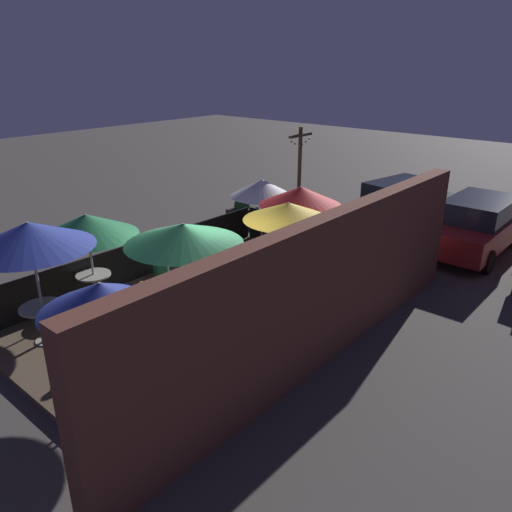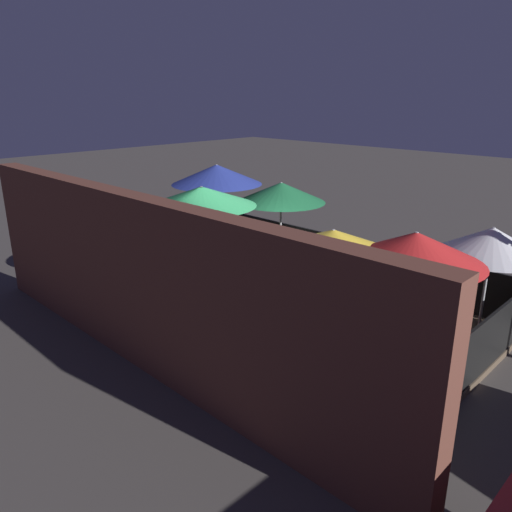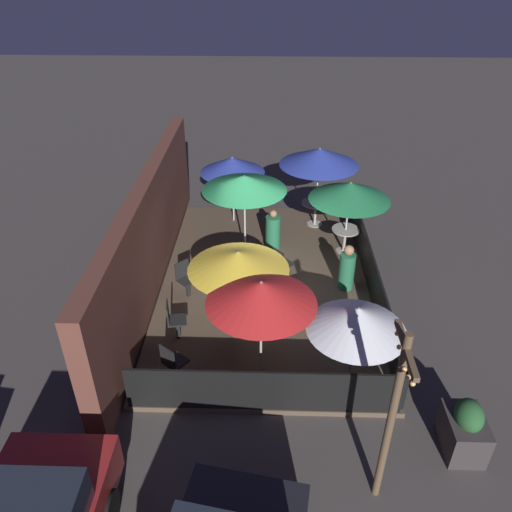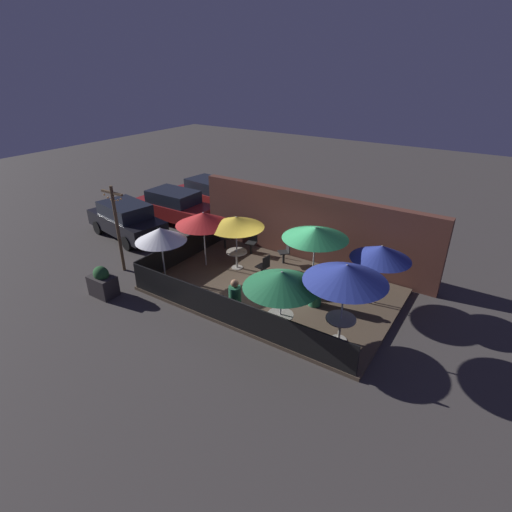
% 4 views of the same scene
% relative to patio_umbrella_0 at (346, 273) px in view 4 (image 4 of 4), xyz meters
% --- Properties ---
extents(ground_plane, '(60.00, 60.00, 0.00)m').
position_rel_patio_umbrella_0_xyz_m(ground_plane, '(-3.11, 1.46, -2.32)').
color(ground_plane, '#423D3A').
extents(patio_deck, '(8.35, 5.28, 0.12)m').
position_rel_patio_umbrella_0_xyz_m(patio_deck, '(-3.11, 1.46, -2.26)').
color(patio_deck, brown).
rests_on(patio_deck, ground_plane).
extents(building_wall, '(9.95, 0.36, 2.84)m').
position_rel_patio_umbrella_0_xyz_m(building_wall, '(-3.11, 4.33, -0.90)').
color(building_wall, brown).
rests_on(building_wall, ground_plane).
extents(fence_front, '(8.15, 0.05, 0.95)m').
position_rel_patio_umbrella_0_xyz_m(fence_front, '(-3.11, -1.14, -1.72)').
color(fence_front, black).
rests_on(fence_front, patio_deck).
extents(fence_side_left, '(0.05, 5.08, 0.95)m').
position_rel_patio_umbrella_0_xyz_m(fence_side_left, '(-7.24, 1.46, -1.72)').
color(fence_side_left, black).
rests_on(fence_side_left, patio_deck).
extents(patio_umbrella_0, '(2.29, 2.29, 2.45)m').
position_rel_patio_umbrella_0_xyz_m(patio_umbrella_0, '(0.00, 0.00, 0.00)').
color(patio_umbrella_0, '#B2B2B7').
rests_on(patio_umbrella_0, patio_deck).
extents(patio_umbrella_1, '(2.17, 2.17, 2.10)m').
position_rel_patio_umbrella_0_xyz_m(patio_umbrella_1, '(-1.55, -0.71, -0.34)').
color(patio_umbrella_1, '#B2B2B7').
rests_on(patio_umbrella_1, patio_deck).
extents(patio_umbrella_2, '(2.11, 2.11, 2.11)m').
position_rel_patio_umbrella_0_xyz_m(patio_umbrella_2, '(-5.07, 2.02, -0.29)').
color(patio_umbrella_2, '#B2B2B7').
rests_on(patio_umbrella_2, patio_deck).
extents(patio_umbrella_3, '(1.92, 1.92, 2.08)m').
position_rel_patio_umbrella_0_xyz_m(patio_umbrella_3, '(0.19, 2.52, -0.35)').
color(patio_umbrella_3, '#B2B2B7').
rests_on(patio_umbrella_3, patio_deck).
extents(patio_umbrella_4, '(2.11, 2.11, 2.19)m').
position_rel_patio_umbrella_0_xyz_m(patio_umbrella_4, '(-6.22, 1.53, -0.25)').
color(patio_umbrella_4, '#B2B2B7').
rests_on(patio_umbrella_4, patio_deck).
extents(patio_umbrella_5, '(2.20, 2.20, 2.40)m').
position_rel_patio_umbrella_0_xyz_m(patio_umbrella_5, '(-1.88, 2.06, -0.00)').
color(patio_umbrella_5, '#B2B2B7').
rests_on(patio_umbrella_5, patio_deck).
extents(patio_umbrella_6, '(1.81, 1.81, 2.04)m').
position_rel_patio_umbrella_0_xyz_m(patio_umbrella_6, '(-6.74, -0.18, -0.41)').
color(patio_umbrella_6, '#B2B2B7').
rests_on(patio_umbrella_6, patio_deck).
extents(dining_table_0, '(0.86, 0.86, 0.75)m').
position_rel_patio_umbrella_0_xyz_m(dining_table_0, '(0.00, 0.00, -1.60)').
color(dining_table_0, '#9E998E').
rests_on(dining_table_0, patio_deck).
extents(dining_table_1, '(0.76, 0.76, 0.71)m').
position_rel_patio_umbrella_0_xyz_m(dining_table_1, '(-1.55, -0.71, -1.64)').
color(dining_table_1, '#9E998E').
rests_on(dining_table_1, patio_deck).
extents(dining_table_2, '(0.79, 0.79, 0.70)m').
position_rel_patio_umbrella_0_xyz_m(dining_table_2, '(-5.07, 2.02, -1.65)').
color(dining_table_2, '#9E998E').
rests_on(dining_table_2, patio_deck).
extents(patio_chair_0, '(0.57, 0.57, 0.93)m').
position_rel_patio_umbrella_0_xyz_m(patio_chair_0, '(-3.73, 3.42, -1.69)').
color(patio_chair_0, black).
rests_on(patio_chair_0, patio_deck).
extents(patio_chair_1, '(0.56, 0.56, 0.91)m').
position_rel_patio_umbrella_0_xyz_m(patio_chair_1, '(-2.98, 1.07, -1.71)').
color(patio_chair_1, black).
rests_on(patio_chair_1, patio_deck).
extents(patio_chair_2, '(0.44, 0.44, 0.93)m').
position_rel_patio_umbrella_0_xyz_m(patio_chair_2, '(-3.75, 1.88, -1.69)').
color(patio_chair_2, black).
rests_on(patio_chair_2, patio_deck).
extents(patio_chair_3, '(0.56, 0.56, 0.96)m').
position_rel_patio_umbrella_0_xyz_m(patio_chair_3, '(-6.60, 3.23, -1.67)').
color(patio_chair_3, black).
rests_on(patio_chair_3, patio_deck).
extents(patio_chair_4, '(0.46, 0.46, 0.95)m').
position_rel_patio_umbrella_0_xyz_m(patio_chair_4, '(-5.32, 3.42, -1.67)').
color(patio_chair_4, black).
rests_on(patio_chair_4, patio_deck).
extents(patron_0, '(0.52, 0.52, 1.22)m').
position_rel_patio_umbrella_0_xyz_m(patron_0, '(-3.29, -0.54, -1.66)').
color(patron_0, '#236642').
rests_on(patron_0, patio_deck).
extents(patron_1, '(0.59, 0.59, 1.18)m').
position_rel_patio_umbrella_0_xyz_m(patron_1, '(-1.40, 1.30, -1.68)').
color(patron_1, '#236642').
rests_on(patron_1, patio_deck).
extents(planter_box, '(0.91, 0.64, 1.10)m').
position_rel_patio_umbrella_0_xyz_m(planter_box, '(-7.88, -1.99, -1.83)').
color(planter_box, '#332D2D').
rests_on(planter_box, ground_plane).
extents(light_post, '(1.10, 0.12, 3.38)m').
position_rel_patio_umbrella_0_xyz_m(light_post, '(-8.78, -0.38, -0.41)').
color(light_post, brown).
rests_on(light_post, ground_plane).
extents(parked_car_0, '(4.42, 2.41, 1.62)m').
position_rel_patio_umbrella_0_xyz_m(parked_car_0, '(-11.26, 1.96, -1.47)').
color(parked_car_0, black).
rests_on(parked_car_0, ground_plane).
extents(parked_car_1, '(4.36, 1.80, 1.62)m').
position_rel_patio_umbrella_0_xyz_m(parked_car_1, '(-10.77, 4.56, -1.47)').
color(parked_car_1, maroon).
rests_on(parked_car_1, ground_plane).
extents(parked_car_2, '(4.06, 2.14, 1.62)m').
position_rel_patio_umbrella_0_xyz_m(parked_car_2, '(-10.69, 7.16, -1.48)').
color(parked_car_2, maroon).
rests_on(parked_car_2, ground_plane).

